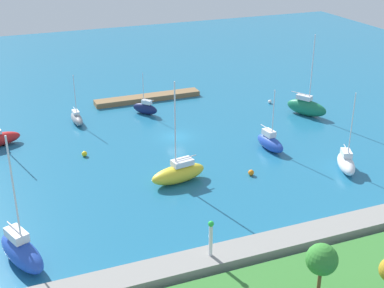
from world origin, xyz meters
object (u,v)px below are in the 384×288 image
object	(u,v)px
harbor_beacon	(211,236)
mooring_buoy_orange	(251,173)
sailboat_green_by_breakwater	(306,107)
sailboat_blue_far_north	(22,251)
sailboat_white_inner_mooring	(346,163)
mooring_buoy_white	(270,102)
mooring_buoy_yellow	(84,154)
sailboat_blue_lone_south	(270,142)
sailboat_yellow_west_end	(179,173)
pier_dock	(148,98)
sailboat_navy_along_channel	(145,108)
sailboat_gray_mid_basin	(77,118)
park_tree_west	(322,260)

from	to	relation	value
harbor_beacon	mooring_buoy_orange	bearing A→B (deg)	-128.82
sailboat_green_by_breakwater	sailboat_blue_far_north	world-z (taller)	sailboat_blue_far_north
sailboat_white_inner_mooring	sailboat_green_by_breakwater	distance (m)	20.04
mooring_buoy_white	mooring_buoy_yellow	bearing A→B (deg)	15.49
sailboat_blue_lone_south	sailboat_yellow_west_end	world-z (taller)	sailboat_yellow_west_end
pier_dock	mooring_buoy_white	size ratio (longest dim) A/B	29.24
mooring_buoy_yellow	sailboat_navy_along_channel	bearing A→B (deg)	-135.08
mooring_buoy_yellow	mooring_buoy_orange	world-z (taller)	mooring_buoy_orange
sailboat_navy_along_channel	sailboat_gray_mid_basin	distance (m)	11.23
park_tree_west	sailboat_blue_far_north	distance (m)	27.59
pier_dock	sailboat_navy_along_channel	size ratio (longest dim) A/B	2.70
mooring_buoy_white	harbor_beacon	bearing A→B (deg)	53.85
harbor_beacon	sailboat_white_inner_mooring	distance (m)	27.24
sailboat_gray_mid_basin	sailboat_green_by_breakwater	distance (m)	36.92
harbor_beacon	sailboat_blue_far_north	bearing A→B (deg)	-22.58
mooring_buoy_white	mooring_buoy_orange	size ratio (longest dim) A/B	0.85
sailboat_blue_far_north	mooring_buoy_orange	xyz separation A→B (m)	(-28.80, -8.45, -1.12)
sailboat_yellow_west_end	mooring_buoy_yellow	world-z (taller)	sailboat_yellow_west_end
sailboat_blue_far_north	mooring_buoy_orange	world-z (taller)	sailboat_blue_far_north
sailboat_white_inner_mooring	sailboat_gray_mid_basin	xyz separation A→B (m)	(29.19, -29.35, -0.23)
sailboat_blue_lone_south	sailboat_blue_far_north	world-z (taller)	sailboat_blue_far_north
pier_dock	mooring_buoy_white	bearing A→B (deg)	153.66
harbor_beacon	sailboat_yellow_west_end	bearing A→B (deg)	-100.50
pier_dock	sailboat_white_inner_mooring	bearing A→B (deg)	113.50
sailboat_gray_mid_basin	pier_dock	bearing A→B (deg)	112.30
sailboat_yellow_west_end	pier_dock	bearing A→B (deg)	-109.74
park_tree_west	sailboat_blue_far_north	world-z (taller)	sailboat_blue_far_north
sailboat_blue_far_north	mooring_buoy_orange	distance (m)	30.04
park_tree_west	sailboat_navy_along_channel	xyz separation A→B (m)	(-0.08, -49.72, -3.69)
sailboat_blue_lone_south	mooring_buoy_yellow	size ratio (longest dim) A/B	11.95
sailboat_white_inner_mooring	sailboat_green_by_breakwater	world-z (taller)	sailboat_green_by_breakwater
sailboat_white_inner_mooring	sailboat_gray_mid_basin	distance (m)	41.40
sailboat_blue_lone_south	mooring_buoy_orange	size ratio (longest dim) A/B	11.76
sailboat_gray_mid_basin	mooring_buoy_yellow	bearing A→B (deg)	-8.82
pier_dock	mooring_buoy_yellow	distance (m)	24.18
sailboat_blue_lone_south	sailboat_green_by_breakwater	size ratio (longest dim) A/B	0.66
harbor_beacon	sailboat_white_inner_mooring	xyz separation A→B (m)	(-24.33, -12.04, -2.33)
sailboat_white_inner_mooring	mooring_buoy_yellow	distance (m)	34.85
mooring_buoy_yellow	harbor_beacon	bearing A→B (deg)	102.16
sailboat_gray_mid_basin	sailboat_blue_far_north	bearing A→B (deg)	-21.30
harbor_beacon	sailboat_white_inner_mooring	bearing A→B (deg)	-153.68
park_tree_west	harbor_beacon	bearing A→B (deg)	-53.06
pier_dock	park_tree_west	world-z (taller)	park_tree_west
pier_dock	mooring_buoy_yellow	size ratio (longest dim) A/B	25.36
harbor_beacon	sailboat_navy_along_channel	world-z (taller)	sailboat_navy_along_channel
sailboat_gray_mid_basin	sailboat_green_by_breakwater	xyz separation A→B (m)	(-35.45, 10.32, 0.59)
sailboat_blue_lone_south	mooring_buoy_white	xyz separation A→B (m)	(-9.52, -16.89, -0.79)
sailboat_blue_lone_south	mooring_buoy_orange	distance (m)	8.66
sailboat_blue_far_north	mooring_buoy_orange	bearing A→B (deg)	85.12
park_tree_west	mooring_buoy_white	xyz separation A→B (m)	(-21.66, -46.64, -4.38)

